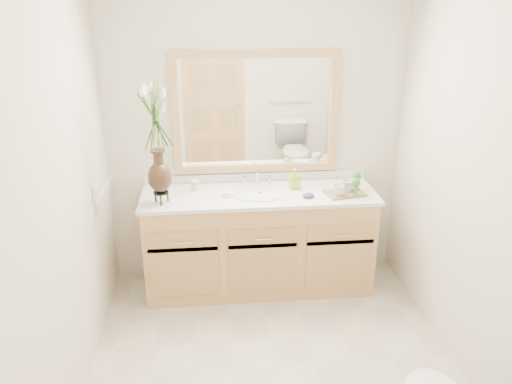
{
  "coord_description": "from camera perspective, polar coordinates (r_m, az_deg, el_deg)",
  "views": [
    {
      "loc": [
        -0.37,
        -2.59,
        2.3
      ],
      "look_at": [
        -0.06,
        0.65,
        0.99
      ],
      "focal_mm": 35.0,
      "sensor_mm": 36.0,
      "label": 1
    }
  ],
  "objects": [
    {
      "name": "goblet_front",
      "position": [
        3.88,
        11.38,
        0.96
      ],
      "size": [
        0.06,
        0.06,
        0.14
      ],
      "color": "#2A7E2B",
      "rests_on": "tray"
    },
    {
      "name": "switch_plate",
      "position": [
        3.7,
        -17.84,
        -0.08
      ],
      "size": [
        0.02,
        0.12,
        0.12
      ],
      "primitive_type": "cube",
      "color": "white",
      "rests_on": "wall_left"
    },
    {
      "name": "goblet_back",
      "position": [
        4.0,
        11.44,
        1.7
      ],
      "size": [
        0.07,
        0.07,
        0.15
      ],
      "color": "#2A7E2B",
      "rests_on": "tray"
    },
    {
      "name": "tray",
      "position": [
        3.95,
        10.12,
        -0.13
      ],
      "size": [
        0.33,
        0.26,
        0.01
      ],
      "primitive_type": "cube",
      "rotation": [
        0.0,
        0.0,
        0.22
      ],
      "color": "brown",
      "rests_on": "counter"
    },
    {
      "name": "wall_left",
      "position": [
        2.93,
        -21.46,
        -1.7
      ],
      "size": [
        0.02,
        2.6,
        2.4
      ],
      "primitive_type": "cube",
      "color": "beige",
      "rests_on": "floor"
    },
    {
      "name": "wall_right",
      "position": [
        3.22,
        24.09,
        -0.01
      ],
      "size": [
        0.02,
        2.6,
        2.4
      ],
      "primitive_type": "cube",
      "color": "beige",
      "rests_on": "floor"
    },
    {
      "name": "sink",
      "position": [
        3.92,
        0.38,
        -0.95
      ],
      "size": [
        0.38,
        0.34,
        0.23
      ],
      "color": "white",
      "rests_on": "counter"
    },
    {
      "name": "soap_bottle",
      "position": [
        3.99,
        4.41,
        1.45
      ],
      "size": [
        0.08,
        0.08,
        0.15
      ],
      "primitive_type": "imported",
      "rotation": [
        0.0,
        0.0,
        0.16
      ],
      "color": "#9CD030",
      "rests_on": "counter"
    },
    {
      "name": "wall_back",
      "position": [
        4.06,
        -0.05,
        6.24
      ],
      "size": [
        2.4,
        0.02,
        2.4
      ],
      "primitive_type": "cube",
      "color": "beige",
      "rests_on": "floor"
    },
    {
      "name": "mirror",
      "position": [
        3.99,
        -0.02,
        8.99
      ],
      "size": [
        1.32,
        0.04,
        0.97
      ],
      "color": "white",
      "rests_on": "wall_back"
    },
    {
      "name": "floor",
      "position": [
        3.49,
        2.12,
        -19.38
      ],
      "size": [
        2.6,
        2.6,
        0.0
      ],
      "primitive_type": "plane",
      "color": "#B9AC9E",
      "rests_on": "ground"
    },
    {
      "name": "mug_right",
      "position": [
        3.96,
        10.38,
        0.74
      ],
      "size": [
        0.11,
        0.11,
        0.09
      ],
      "primitive_type": "imported",
      "rotation": [
        0.0,
        0.0,
        0.26
      ],
      "color": "beige",
      "rests_on": "tray"
    },
    {
      "name": "flower_vase",
      "position": [
        3.62,
        -11.36,
        7.24
      ],
      "size": [
        0.21,
        0.21,
        0.85
      ],
      "rotation": [
        0.0,
        0.0,
        0.18
      ],
      "color": "black",
      "rests_on": "counter"
    },
    {
      "name": "soap_dish",
      "position": [
        3.85,
        -3.32,
        -0.34
      ],
      "size": [
        0.09,
        0.09,
        0.03
      ],
      "color": "beige",
      "rests_on": "counter"
    },
    {
      "name": "mug_left",
      "position": [
        3.86,
        9.4,
        0.23
      ],
      "size": [
        0.11,
        0.11,
        0.09
      ],
      "primitive_type": "imported",
      "rotation": [
        0.0,
        0.0,
        -0.39
      ],
      "color": "beige",
      "rests_on": "tray"
    },
    {
      "name": "vanity",
      "position": [
        4.09,
        0.34,
        -5.71
      ],
      "size": [
        1.8,
        0.55,
        0.8
      ],
      "color": "tan",
      "rests_on": "floor"
    },
    {
      "name": "tumbler",
      "position": [
        3.99,
        -6.96,
        0.78
      ],
      "size": [
        0.06,
        0.06,
        0.08
      ],
      "primitive_type": "cylinder",
      "color": "beige",
      "rests_on": "counter"
    },
    {
      "name": "wall_front",
      "position": [
        1.74,
        8.58,
        -17.72
      ],
      "size": [
        2.4,
        0.02,
        2.4
      ],
      "primitive_type": "cube",
      "color": "beige",
      "rests_on": "floor"
    },
    {
      "name": "counter",
      "position": [
        3.92,
        0.35,
        -0.33
      ],
      "size": [
        1.84,
        0.57,
        0.03
      ],
      "primitive_type": "cube",
      "color": "silver",
      "rests_on": "vanity"
    },
    {
      "name": "purple_dish",
      "position": [
        3.85,
        6.0,
        -0.38
      ],
      "size": [
        0.11,
        0.1,
        0.03
      ],
      "primitive_type": "ellipsoid",
      "rotation": [
        0.0,
        0.0,
        0.32
      ],
      "color": "#4B2369",
      "rests_on": "counter"
    }
  ]
}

